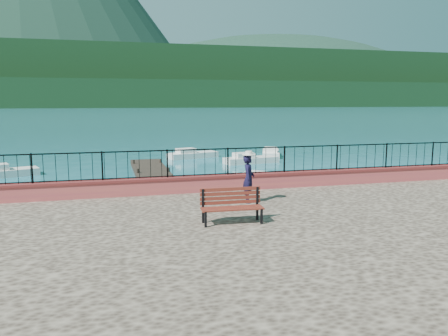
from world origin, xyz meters
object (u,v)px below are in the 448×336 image
boat_3 (7,170)px  boat_4 (193,153)px  boat_1 (267,180)px  boat_5 (271,151)px  park_bench (232,213)px  boat_0 (19,194)px  person (249,179)px  boat_2 (251,158)px

boat_3 → boat_4: 13.51m
boat_1 → boat_5: (4.86, 12.10, 0.00)m
park_bench → boat_0: (-6.99, 9.48, -1.08)m
boat_1 → boat_3: 15.47m
boat_0 → boat_3: same height
boat_4 → person: bearing=-112.1°
person → boat_3: bearing=57.6°
person → boat_0: (-8.17, 7.30, -1.57)m
boat_0 → boat_5: bearing=10.5°
boat_2 → boat_3: bearing=176.4°
boat_1 → boat_0: bearing=-137.4°
park_bench → boat_5: park_bench is taller
park_bench → boat_3: park_bench is taller
boat_0 → boat_2: (13.76, 9.25, 0.00)m
boat_4 → boat_2: bearing=-65.1°
park_bench → boat_1: park_bench is taller
person → park_bench: bearing=174.9°
boat_1 → boat_2: size_ratio=0.92×
park_bench → person: size_ratio=1.09×
boat_0 → boat_2: 16.58m
boat_0 → boat_4: size_ratio=0.93×
boat_2 → boat_0: bearing=-155.6°
boat_2 → boat_4: same height
boat_3 → boat_1: bearing=-47.5°
person → boat_1: (3.54, 7.80, -1.57)m
park_bench → person: 2.53m
boat_2 → boat_4: 5.30m
person → boat_5: (8.40, 19.89, -1.57)m
boat_1 → boat_3: same height
person → boat_1: 8.71m
boat_2 → boat_3: (-15.78, -1.62, 0.00)m
park_bench → boat_4: size_ratio=0.43×
person → boat_3: person is taller
boat_1 → boat_5: size_ratio=0.94×
person → boat_0: 11.07m
boat_1 → boat_3: bearing=-167.3°
boat_1 → boat_2: bearing=116.9°
boat_2 → boat_5: 4.38m
park_bench → person: bearing=64.7°
boat_5 → park_bench: bearing=176.9°
boat_4 → boat_5: size_ratio=1.04×
boat_0 → boat_1: bearing=-24.3°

